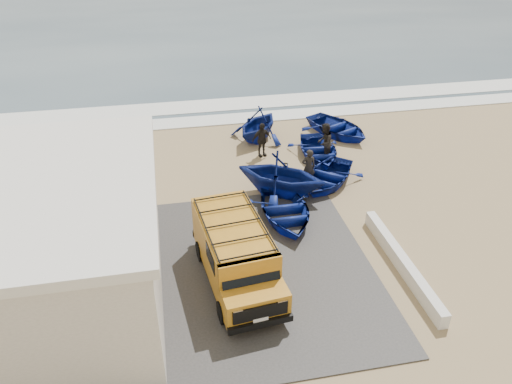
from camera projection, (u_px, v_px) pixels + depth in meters
ground at (250, 236)px, 19.68m from camera, size 160.00×160.00×0.00m
slab at (204, 275)px, 17.65m from camera, size 12.00×10.00×0.05m
surf_line at (213, 120)px, 29.78m from camera, size 180.00×1.60×0.06m
surf_wash at (208, 106)px, 31.89m from camera, size 180.00×2.20×0.04m
building at (26, 244)px, 15.63m from camera, size 8.40×9.40×4.30m
parapet at (402, 263)px, 17.85m from camera, size 0.35×6.00×0.55m
van at (236, 252)px, 16.88m from camera, size 2.60×5.41×2.24m
boat_near_left at (285, 210)px, 20.55m from camera, size 2.96×4.13×0.85m
boat_near_right at (327, 176)px, 23.08m from camera, size 4.60×4.72×0.80m
boat_mid_left at (281, 174)px, 21.87m from camera, size 5.22×5.06×2.10m
boat_mid_right at (318, 150)px, 25.45m from camera, size 2.93×3.95×0.79m
boat_far_left at (258, 124)px, 27.06m from camera, size 4.54×4.62×1.84m
boat_far_right at (338, 127)px, 27.86m from camera, size 4.44×5.00×0.86m
fisherman_front at (308, 167)px, 22.80m from camera, size 0.66×0.44×1.78m
fisherman_middle at (324, 142)px, 24.87m from camera, size 1.15×1.21×1.97m
fisherman_back at (262, 140)px, 25.34m from camera, size 1.13×0.70×1.80m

